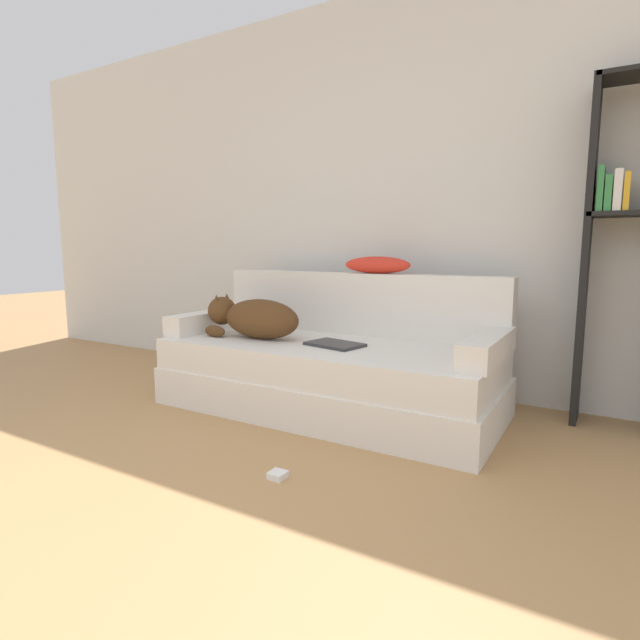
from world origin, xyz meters
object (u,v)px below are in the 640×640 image
laptop (335,344)px  power_adapter (278,475)px  couch (328,377)px  dog (253,317)px  bookshelf (630,236)px  throw_pillow (377,265)px

laptop → power_adapter: laptop is taller
couch → laptop: bearing=-38.7°
dog → power_adapter: dog is taller
power_adapter → couch: bearing=106.7°
couch → power_adapter: size_ratio=28.59×
bookshelf → power_adapter: bearing=-130.0°
couch → laptop: size_ratio=5.71×
couch → laptop: 0.24m
throw_pillow → bookshelf: bearing=6.2°
throw_pillow → power_adapter: (0.14, -1.33, -0.86)m
couch → power_adapter: bearing=-73.3°
dog → bookshelf: size_ratio=0.37×
couch → bookshelf: size_ratio=1.08×
laptop → power_adapter: size_ratio=5.01×
power_adapter → laptop: bearing=102.7°
bookshelf → power_adapter: size_ratio=26.40×
laptop → bookshelf: 1.68m
laptop → power_adapter: bearing=-65.2°
dog → laptop: size_ratio=1.93×
dog → bookshelf: bookshelf is taller
couch → throw_pillow: size_ratio=4.47×
dog → bookshelf: 2.17m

